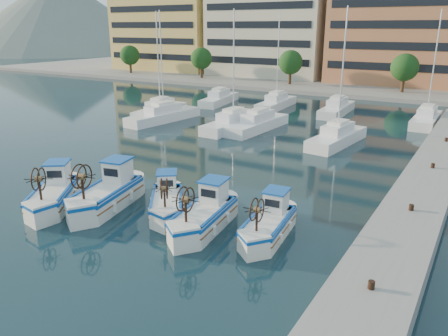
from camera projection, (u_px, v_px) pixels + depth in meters
ground at (134, 218)px, 23.66m from camera, size 300.00×300.00×0.00m
quay at (416, 208)px, 23.50m from camera, size 3.00×60.00×1.20m
hill_west at (64, 51)px, 182.41m from camera, size 180.00×180.00×60.00m
yacht_marina at (286, 116)px, 47.76m from camera, size 39.45×23.50×11.50m
fishing_boat_a at (54, 192)px, 25.06m from camera, size 4.19×4.82×2.97m
fishing_boat_b at (108, 192)px, 24.96m from camera, size 3.13×5.28×3.20m
fishing_boat_c at (167, 200)px, 24.23m from camera, size 3.73×4.23×2.61m
fishing_boat_d at (205, 213)px, 22.31m from camera, size 2.48×4.78×2.91m
fishing_boat_e at (269, 222)px, 21.47m from camera, size 2.21×4.34×2.65m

